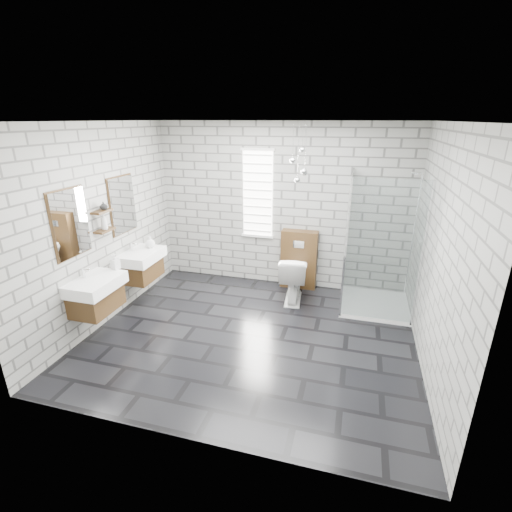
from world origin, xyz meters
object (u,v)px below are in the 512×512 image
at_px(vanity_left, 93,285).
at_px(cistern_panel, 299,259).
at_px(toilet, 293,278).
at_px(shower_enclosure, 371,279).
at_px(vanity_right, 139,257).

distance_m(vanity_left, cistern_panel, 3.21).
xyz_separation_m(cistern_panel, toilet, (0.00, -0.51, -0.12)).
relative_size(vanity_left, cistern_panel, 1.57).
height_order(vanity_left, shower_enclosure, shower_enclosure).
relative_size(cistern_panel, shower_enclosure, 0.49).
height_order(cistern_panel, shower_enclosure, shower_enclosure).
relative_size(vanity_left, shower_enclosure, 0.77).
distance_m(vanity_right, cistern_panel, 2.57).
height_order(vanity_left, cistern_panel, vanity_left).
relative_size(vanity_right, toilet, 2.09).
xyz_separation_m(vanity_right, cistern_panel, (2.25, 1.21, -0.26)).
bearing_deg(vanity_left, vanity_right, 90.00).
height_order(vanity_right, toilet, vanity_right).
relative_size(vanity_right, shower_enclosure, 0.77).
relative_size(vanity_right, cistern_panel, 1.57).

